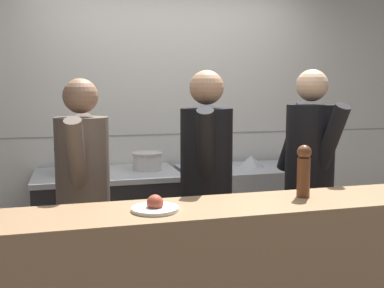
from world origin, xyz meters
TOP-DOWN VIEW (x-y plane):
  - wall_back_tiled at (0.00, 1.51)m, footprint 8.00×0.06m
  - oven_range at (-0.59, 1.11)m, footprint 1.13×0.71m
  - prep_counter at (0.62, 1.10)m, footprint 1.17×0.65m
  - stock_pot at (-0.83, 1.07)m, footprint 0.31×0.31m
  - sauce_pot at (-0.26, 1.12)m, footprint 0.25×0.25m
  - mixing_bowl_steel at (0.66, 1.14)m, footprint 0.23×0.23m
  - plated_dish_main at (-0.47, -0.36)m, footprint 0.23×0.23m
  - pepper_mill at (0.37, -0.29)m, footprint 0.08×0.08m
  - chef_head_cook at (-0.79, 0.35)m, footprint 0.38×0.71m
  - chef_sous at (-0.01, 0.30)m, footprint 0.43×0.72m
  - chef_line at (0.78, 0.36)m, footprint 0.39×0.74m

SIDE VIEW (x-z plane):
  - prep_counter at x=0.62m, z-range 0.00..0.88m
  - oven_range at x=-0.59m, z-range 0.00..0.90m
  - chef_head_cook at x=-0.79m, z-range 0.09..1.71m
  - mixing_bowl_steel at x=0.66m, z-range 0.88..0.98m
  - chef_sous at x=-0.01m, z-range 0.09..1.77m
  - chef_line at x=0.78m, z-range 0.10..1.79m
  - sauce_pot at x=-0.26m, z-range 0.90..1.05m
  - plated_dish_main at x=-0.47m, z-range 0.94..1.02m
  - stock_pot at x=-0.83m, z-range 0.90..1.11m
  - pepper_mill at x=0.37m, z-range 0.97..1.26m
  - wall_back_tiled at x=0.00m, z-range 0.00..2.60m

